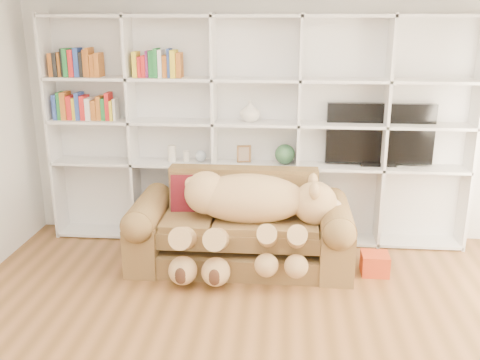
# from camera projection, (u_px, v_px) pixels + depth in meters

# --- Properties ---
(wall_back) EXTENTS (5.00, 0.02, 2.70)m
(wall_back) POSITION_uv_depth(u_px,v_px,m) (257.00, 115.00, 5.74)
(wall_back) COLOR white
(wall_back) RESTS_ON floor
(bookshelf) EXTENTS (4.43, 0.35, 2.40)m
(bookshelf) POSITION_uv_depth(u_px,v_px,m) (234.00, 121.00, 5.64)
(bookshelf) COLOR silver
(bookshelf) RESTS_ON floor
(sofa) EXTENTS (2.13, 0.92, 0.90)m
(sofa) POSITION_uv_depth(u_px,v_px,m) (241.00, 231.00, 5.27)
(sofa) COLOR brown
(sofa) RESTS_ON floor
(teddy_bear) EXTENTS (1.59, 0.87, 0.92)m
(teddy_bear) POSITION_uv_depth(u_px,v_px,m) (249.00, 210.00, 5.01)
(teddy_bear) COLOR tan
(teddy_bear) RESTS_ON sofa
(throw_pillow) EXTENTS (0.42, 0.26, 0.42)m
(throw_pillow) POSITION_uv_depth(u_px,v_px,m) (191.00, 194.00, 5.36)
(throw_pillow) COLOR maroon
(throw_pillow) RESTS_ON sofa
(gift_box) EXTENTS (0.26, 0.24, 0.20)m
(gift_box) POSITION_uv_depth(u_px,v_px,m) (375.00, 264.00, 5.10)
(gift_box) COLOR #BB3918
(gift_box) RESTS_ON floor
(tv) EXTENTS (1.10, 0.18, 0.65)m
(tv) POSITION_uv_depth(u_px,v_px,m) (380.00, 135.00, 5.54)
(tv) COLOR black
(tv) RESTS_ON bookshelf
(picture_frame) EXTENTS (0.15, 0.05, 0.18)m
(picture_frame) POSITION_uv_depth(u_px,v_px,m) (244.00, 154.00, 5.68)
(picture_frame) COLOR brown
(picture_frame) RESTS_ON bookshelf
(green_vase) EXTENTS (0.21, 0.21, 0.21)m
(green_vase) POSITION_uv_depth(u_px,v_px,m) (285.00, 154.00, 5.64)
(green_vase) COLOR #2F5B37
(green_vase) RESTS_ON bookshelf
(figurine_tall) EXTENTS (0.11, 0.11, 0.18)m
(figurine_tall) POSITION_uv_depth(u_px,v_px,m) (172.00, 153.00, 5.74)
(figurine_tall) COLOR silver
(figurine_tall) RESTS_ON bookshelf
(figurine_short) EXTENTS (0.08, 0.08, 0.12)m
(figurine_short) POSITION_uv_depth(u_px,v_px,m) (186.00, 156.00, 5.74)
(figurine_short) COLOR silver
(figurine_short) RESTS_ON bookshelf
(snow_globe) EXTENTS (0.12, 0.12, 0.12)m
(snow_globe) POSITION_uv_depth(u_px,v_px,m) (201.00, 156.00, 5.72)
(snow_globe) COLOR silver
(snow_globe) RESTS_ON bookshelf
(shelf_vase) EXTENTS (0.24, 0.24, 0.22)m
(shelf_vase) POSITION_uv_depth(u_px,v_px,m) (250.00, 111.00, 5.54)
(shelf_vase) COLOR beige
(shelf_vase) RESTS_ON bookshelf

